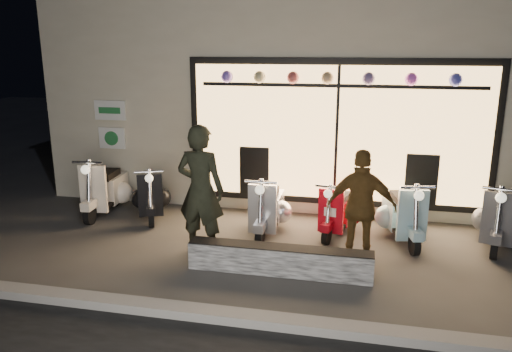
{
  "coord_description": "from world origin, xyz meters",
  "views": [
    {
      "loc": [
        1.26,
        -6.95,
        3.08
      ],
      "look_at": [
        -0.38,
        0.6,
        1.05
      ],
      "focal_mm": 35.0,
      "sensor_mm": 36.0,
      "label": 1
    }
  ],
  "objects": [
    {
      "name": "kerb",
      "position": [
        0.0,
        -2.0,
        0.06
      ],
      "size": [
        40.0,
        0.25,
        0.12
      ],
      "primitive_type": "cube",
      "color": "slate",
      "rests_on": "ground"
    },
    {
      "name": "graffiti_barrier",
      "position": [
        0.22,
        -0.65,
        0.2
      ],
      "size": [
        2.55,
        0.28,
        0.4
      ],
      "primitive_type": "cube",
      "color": "black",
      "rests_on": "ground"
    },
    {
      "name": "scooter_cream",
      "position": [
        -3.46,
        1.36,
        0.44
      ],
      "size": [
        0.56,
        1.52,
        1.08
      ],
      "rotation": [
        0.0,
        0.0,
        0.09
      ],
      "color": "black",
      "rests_on": "ground"
    },
    {
      "name": "scooter_red",
      "position": [
        0.93,
        1.19,
        0.37
      ],
      "size": [
        0.6,
        1.28,
        0.91
      ],
      "rotation": [
        0.0,
        0.0,
        -0.22
      ],
      "color": "black",
      "rests_on": "ground"
    },
    {
      "name": "woman",
      "position": [
        1.29,
        -0.02,
        0.84
      ],
      "size": [
        0.99,
        0.41,
        1.68
      ],
      "primitive_type": "imported",
      "rotation": [
        0.0,
        0.0,
        3.14
      ],
      "color": "brown",
      "rests_on": "ground"
    },
    {
      "name": "scooter_blue",
      "position": [
        1.95,
        1.13,
        0.41
      ],
      "size": [
        0.65,
        1.43,
        1.02
      ],
      "rotation": [
        0.0,
        0.0,
        0.21
      ],
      "color": "black",
      "rests_on": "ground"
    },
    {
      "name": "scooter_silver",
      "position": [
        -0.25,
        0.96,
        0.41
      ],
      "size": [
        0.45,
        1.4,
        1.01
      ],
      "rotation": [
        0.0,
        0.0,
        0.01
      ],
      "color": "black",
      "rests_on": "ground"
    },
    {
      "name": "shop_building",
      "position": [
        0.0,
        4.98,
        2.1
      ],
      "size": [
        10.2,
        6.23,
        4.2
      ],
      "color": "beige",
      "rests_on": "ground"
    },
    {
      "name": "scooter_black",
      "position": [
        -2.54,
        1.31,
        0.38
      ],
      "size": [
        0.78,
        1.31,
        0.96
      ],
      "rotation": [
        0.0,
        0.0,
        0.41
      ],
      "color": "black",
      "rests_on": "ground"
    },
    {
      "name": "man",
      "position": [
        -1.06,
        -0.18,
        0.99
      ],
      "size": [
        0.76,
        0.53,
        1.98
      ],
      "primitive_type": "imported",
      "rotation": [
        0.0,
        0.0,
        3.06
      ],
      "color": "black",
      "rests_on": "ground"
    },
    {
      "name": "scooter_grey",
      "position": [
        3.44,
        1.23,
        0.41
      ],
      "size": [
        0.71,
        1.45,
        1.03
      ],
      "rotation": [
        0.0,
        0.0,
        -0.26
      ],
      "color": "black",
      "rests_on": "ground"
    },
    {
      "name": "ground",
      "position": [
        0.0,
        0.0,
        0.0
      ],
      "size": [
        40.0,
        40.0,
        0.0
      ],
      "primitive_type": "plane",
      "color": "#383533",
      "rests_on": "ground"
    }
  ]
}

